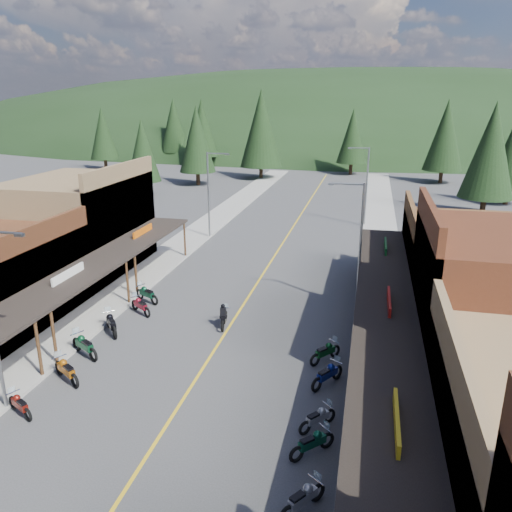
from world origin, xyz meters
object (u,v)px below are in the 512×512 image
Objects in this scene: streetlight_3 at (365,183)px; bike_east_5 at (312,442)px; bike_east_6 at (318,417)px; pedestrian_east_b at (368,257)px; bike_west_10 at (147,293)px; pine_8 at (143,151)px; bike_east_7 at (327,374)px; shop_west_3 at (80,225)px; pine_0 at (103,133)px; shop_east_3 at (465,263)px; streetlight_2 at (358,241)px; pine_4 at (445,135)px; pine_11 at (491,150)px; bike_west_5 at (20,404)px; bike_west_9 at (141,305)px; bike_east_8 at (325,351)px; bike_west_8 at (111,323)px; rider_on_bike at (224,317)px; streetlight_1 at (210,191)px; pine_7 at (174,125)px; bike_west_6 at (66,369)px; shop_east_2 at (503,307)px; pedestrian_east_a at (383,373)px; pine_3 at (352,136)px; bike_east_4 at (303,497)px; bike_west_7 at (84,345)px; pine_1 at (202,128)px.

streetlight_3 reaches higher than bike_east_5.
pedestrian_east_b is at bearing 126.67° from bike_east_6.
pine_8 is at bearing 53.53° from bike_west_10.
bike_west_10 is 14.29m from bike_east_7.
shop_west_3 is 0.99× the size of pine_0.
shop_east_3 is 5.03× the size of bike_west_10.
streetlight_2 is 53.23m from pine_4.
pine_11 is 6.69× the size of bike_west_5.
bike_east_8 is at bearing -70.98° from bike_west_9.
shop_west_3 is 29.95m from pine_8.
bike_west_8 is 6.36m from rider_on_bike.
pine_0 is 5.42× the size of rider_on_bike.
streetlight_1 is 3.93× the size of bike_east_8.
pine_4 is 6.74× the size of bike_west_5.
streetlight_1 is 0.64× the size of pine_7.
shop_east_3 is at bearing 25.88° from streetlight_2.
bike_east_8 is at bearing -36.59° from bike_west_6.
shop_east_2 is 5.09× the size of bike_east_7.
shop_east_3 is 6.63× the size of pedestrian_east_a.
pine_11 is at bearing -2.73° from pine_8.
pine_3 is at bearing 129.94° from bike_east_8.
pedestrian_east_a reaches higher than bike_east_5.
bike_east_8 is at bearing 127.55° from bike_east_4.
shop_west_3 is at bearing -23.15° from pedestrian_east_b.
shop_east_2 is at bearing -40.12° from bike_west_8.
bike_east_8 is at bearing -63.23° from pine_7.
shop_west_3 is 14.79m from bike_west_7.
pine_8 is at bearing -74.48° from pine_7.
streetlight_2 is at bearing -16.09° from bike_west_6.
pine_3 is 5.28× the size of bike_west_9.
bike_east_4 is at bearing -57.66° from bike_east_7.
bike_west_6 is at bearing -165.21° from shop_east_2.
pine_1 is (-37.75, 58.70, 4.70)m from shop_east_3.
bike_east_8 is at bearing -54.46° from pine_8.
bike_west_9 reaches higher than bike_west_5.
pine_7 is 37.38m from pine_8.
pine_8 reaches higher than pedestrian_east_b.
rider_on_bike reaches higher than bike_east_5.
bike_east_7 is 1.05× the size of bike_east_8.
pine_8 is 54.06m from bike_east_5.
shop_east_3 is 13.09m from bike_east_8.
shop_west_3 is 4.83× the size of bike_west_8.
shop_east_3 is 5.35× the size of bike_east_8.
pine_0 is 5.13× the size of bike_east_7.
rider_on_bike is at bearing 153.09° from bike_east_4.
pedestrian_east_a is (2.60, 4.88, 0.40)m from bike_east_5.
pine_3 is 72.21m from bike_east_5.
pine_7 is 6.00× the size of bike_west_9.
streetlight_3 reaches higher than bike_west_6.
pine_7 is at bearing 114.88° from streetlight_1.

